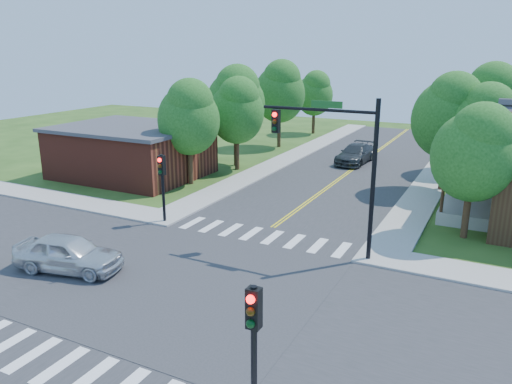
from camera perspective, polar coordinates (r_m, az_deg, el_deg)
The scene contains 24 objects.
ground at distance 20.46m, azimuth -7.18°, elevation -10.63°, with size 100.00×100.00×0.00m, color #284916.
road_ns at distance 20.45m, azimuth -7.18°, elevation -10.58°, with size 10.00×90.00×0.04m, color #2D2D30.
road_ew at distance 20.45m, azimuth -7.18°, elevation -10.57°, with size 90.00×10.00×0.04m, color #2D2D30.
intersection_patch at distance 20.46m, azimuth -7.18°, elevation -10.63°, with size 10.20×10.20×0.06m, color #2D2D30.
sidewalk_nw at distance 41.52m, azimuth -13.20°, elevation 3.02°, with size 40.00×40.00×0.14m.
crosswalk_north at distance 25.35m, azimuth 0.66°, elevation -4.97°, with size 8.85×2.00×0.01m.
crosswalk_south at distance 16.43m, azimuth -19.97°, elevation -18.68°, with size 8.85×2.00×0.01m.
centerline at distance 20.44m, azimuth -7.18°, elevation -10.51°, with size 0.30×90.00×0.01m.
signal_mast_ne at distance 22.05m, azimuth 9.17°, elevation 4.62°, with size 5.30×0.42×7.20m.
signal_pole_se at distance 12.41m, azimuth -0.29°, elevation -15.46°, with size 0.34×0.42×3.80m.
signal_pole_nw at distance 26.91m, azimuth -10.68°, elevation 1.84°, with size 0.34×0.42×3.80m.
building_nw at distance 38.17m, azimuth -14.01°, elevation 4.63°, with size 10.40×8.40×3.73m.
tree_e_a at distance 26.10m, azimuth 23.82°, elevation 4.35°, with size 4.01×3.81×6.82m.
tree_e_b at distance 33.62m, azimuth 24.48°, elevation 7.17°, with size 4.29×4.07×7.29m.
tree_e_c at distance 40.95m, azimuth 25.03°, elevation 9.41°, with size 4.89×4.64×8.31m.
tree_e_d at distance 50.52m, azimuth 25.21°, elevation 9.68°, with size 4.34×4.12×7.38m.
tree_w_a at distance 34.37m, azimuth -7.67°, elevation 8.65°, with size 4.30×4.09×7.32m.
tree_w_b at distance 39.78m, azimuth -2.31°, elevation 10.48°, with size 4.74×4.50×8.05m.
tree_w_c at distance 47.69m, azimuth 2.77°, elevation 11.56°, with size 4.85×4.61×8.25m.
tree_w_d at distance 55.99m, azimuth 6.75°, elevation 11.25°, with size 4.08×3.87×6.93m.
tree_house at distance 34.47m, azimuth 21.26°, elevation 8.32°, with size 4.62×4.38×7.85m.
tree_bldg at distance 38.42m, azimuth -2.17°, elevation 9.46°, with size 4.25×4.04×7.22m.
car_silver at distance 22.68m, azimuth -20.64°, elevation -6.65°, with size 4.93×2.79×1.58m, color silver.
car_dgrey at distance 41.96m, azimuth 11.28°, elevation 4.24°, with size 2.42×5.37×1.53m, color #343839.
Camera 1 is at (10.44, -15.03, 9.16)m, focal length 35.00 mm.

